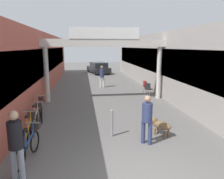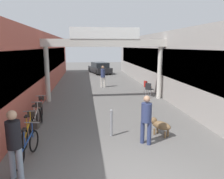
# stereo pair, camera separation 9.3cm
# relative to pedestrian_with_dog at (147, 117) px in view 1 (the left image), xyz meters

# --- Properties ---
(storefront_left) EXTENTS (3.00, 26.00, 4.07)m
(storefront_left) POSITION_rel_pedestrian_with_dog_xyz_m (-5.87, 8.88, 1.10)
(storefront_left) COLOR #B25142
(storefront_left) RESTS_ON ground_plane
(storefront_right) EXTENTS (3.00, 26.00, 4.07)m
(storefront_right) POSITION_rel_pedestrian_with_dog_xyz_m (4.32, 8.88, 1.10)
(storefront_right) COLOR #9E9993
(storefront_right) RESTS_ON ground_plane
(arcade_sign_gateway) EXTENTS (7.40, 0.47, 4.24)m
(arcade_sign_gateway) POSITION_rel_pedestrian_with_dog_xyz_m (-0.77, 6.19, 2.10)
(arcade_sign_gateway) COLOR beige
(arcade_sign_gateway) RESTS_ON ground_plane
(pedestrian_with_dog) EXTENTS (0.48, 0.48, 1.65)m
(pedestrian_with_dog) POSITION_rel_pedestrian_with_dog_xyz_m (0.00, 0.00, 0.00)
(pedestrian_with_dog) COLOR navy
(pedestrian_with_dog) RESTS_ON ground_plane
(pedestrian_companion) EXTENTS (0.46, 0.46, 1.75)m
(pedestrian_companion) POSITION_rel_pedestrian_with_dog_xyz_m (-3.66, -1.52, 0.06)
(pedestrian_companion) COLOR #8C9EB2
(pedestrian_companion) RESTS_ON ground_plane
(pedestrian_carrying_crate) EXTENTS (0.41, 0.41, 1.71)m
(pedestrian_carrying_crate) POSITION_rel_pedestrian_with_dog_xyz_m (-0.57, 10.32, 0.04)
(pedestrian_carrying_crate) COLOR silver
(pedestrian_carrying_crate) RESTS_ON ground_plane
(dog_on_leash) EXTENTS (0.75, 0.83, 0.61)m
(dog_on_leash) POSITION_rel_pedestrian_with_dog_xyz_m (0.71, 0.65, -0.55)
(dog_on_leash) COLOR brown
(dog_on_leash) RESTS_ON ground_plane
(bicycle_blue_nearest) EXTENTS (0.46, 1.68, 0.98)m
(bicycle_blue_nearest) POSITION_rel_pedestrian_with_dog_xyz_m (-3.62, -0.49, -0.50)
(bicycle_blue_nearest) COLOR black
(bicycle_blue_nearest) RESTS_ON ground_plane
(bicycle_orange_second) EXTENTS (0.46, 1.69, 0.98)m
(bicycle_orange_second) POSITION_rel_pedestrian_with_dog_xyz_m (-3.90, 0.73, -0.50)
(bicycle_orange_second) COLOR black
(bicycle_orange_second) RESTS_ON ground_plane
(bicycle_silver_third) EXTENTS (0.46, 1.69, 0.98)m
(bicycle_silver_third) POSITION_rel_pedestrian_with_dog_xyz_m (-3.93, 2.01, -0.50)
(bicycle_silver_third) COLOR black
(bicycle_silver_third) RESTS_ON ground_plane
(bicycle_red_farthest) EXTENTS (0.47, 1.67, 0.98)m
(bicycle_red_farthest) POSITION_rel_pedestrian_with_dog_xyz_m (-3.94, 3.21, -0.50)
(bicycle_red_farthest) COLOR black
(bicycle_red_farthest) RESTS_ON ground_plane
(bollard_post_metal) EXTENTS (0.10, 0.10, 1.00)m
(bollard_post_metal) POSITION_rel_pedestrian_with_dog_xyz_m (-1.06, 0.77, -0.43)
(bollard_post_metal) COLOR gray
(bollard_post_metal) RESTS_ON ground_plane
(cafe_chair_black_nearer) EXTENTS (0.57, 0.57, 0.89)m
(cafe_chair_black_nearer) POSITION_rel_pedestrian_with_dog_xyz_m (2.10, 6.75, -0.40)
(cafe_chair_black_nearer) COLOR gray
(cafe_chair_black_nearer) RESTS_ON ground_plane
(cafe_chair_red_farther) EXTENTS (0.49, 0.49, 0.89)m
(cafe_chair_red_farther) POSITION_rel_pedestrian_with_dog_xyz_m (2.20, 7.59, -0.40)
(cafe_chair_red_farther) COLOR gray
(cafe_chair_red_farther) RESTS_ON ground_plane
(parked_car_black) EXTENTS (2.69, 4.31, 1.33)m
(parked_car_black) POSITION_rel_pedestrian_with_dog_xyz_m (-0.20, 19.26, -0.30)
(parked_car_black) COLOR black
(parked_car_black) RESTS_ON ground_plane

